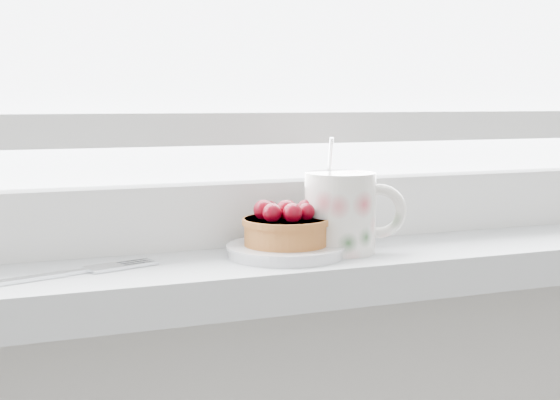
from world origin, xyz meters
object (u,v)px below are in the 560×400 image
floral_mug (343,211)px  saucer (286,251)px  fork (46,276)px  raspberry_tart (286,226)px

floral_mug → saucer: bearing=178.6°
floral_mug → fork: bearing=-177.8°
saucer → raspberry_tart: (-0.00, -0.00, 0.03)m
fork → raspberry_tart: bearing=3.2°
saucer → raspberry_tart: bearing=-155.0°
saucer → floral_mug: floral_mug is taller
floral_mug → fork: 0.31m
raspberry_tart → fork: size_ratio=0.42×
saucer → fork: bearing=-176.8°
raspberry_tart → floral_mug: size_ratio=0.74×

